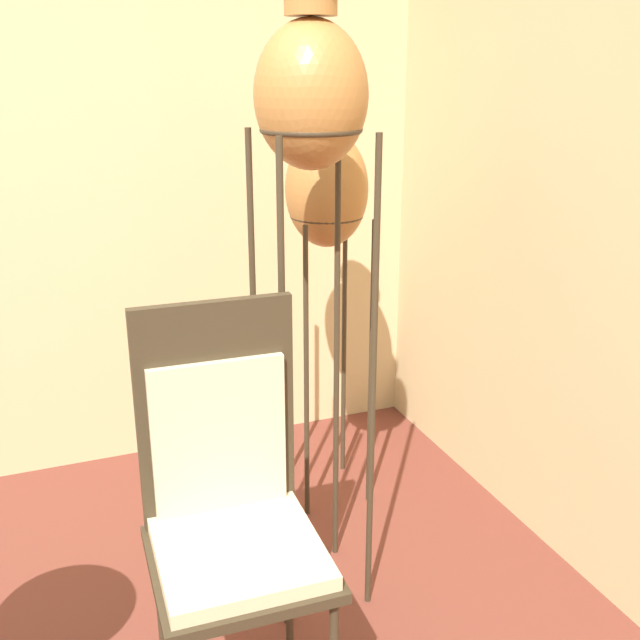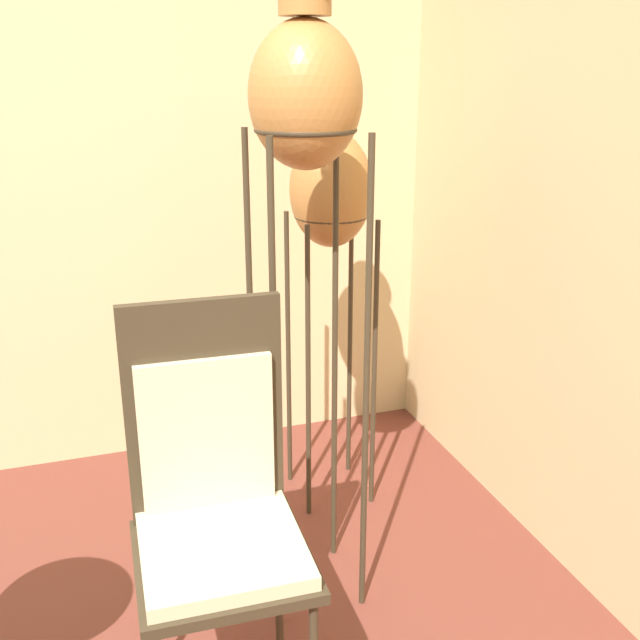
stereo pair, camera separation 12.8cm
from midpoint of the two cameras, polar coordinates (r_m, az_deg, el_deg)
vase_stand_tall at (r=2.19m, az=0.62°, el=15.83°), size 0.32×0.32×1.95m
vase_stand_medium at (r=2.85m, az=2.15°, el=9.52°), size 0.31×0.31×1.59m
chair at (r=2.05m, az=-6.22°, el=-13.09°), size 0.46×0.47×1.16m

